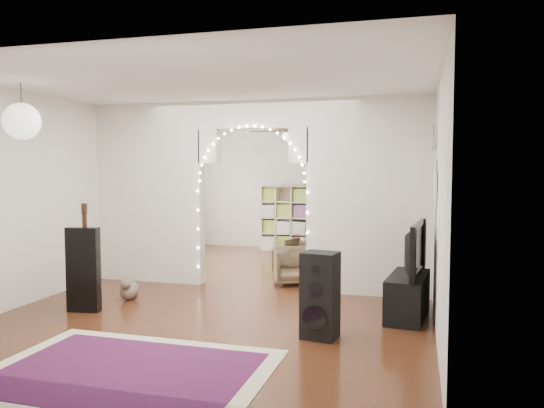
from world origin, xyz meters
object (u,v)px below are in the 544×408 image
(acoustic_guitar, at_px, (86,269))
(bookcase, at_px, (293,218))
(media_console, at_px, (408,296))
(dining_chair_left, at_px, (293,266))
(floor_speaker, at_px, (320,295))
(dining_chair_right, at_px, (305,253))
(dining_table, at_px, (340,226))

(acoustic_guitar, xyz_separation_m, bookcase, (1.46, 5.10, 0.21))
(media_console, bearing_deg, dining_chair_left, 147.68)
(acoustic_guitar, bearing_deg, bookcase, 72.78)
(dining_chair_left, bearing_deg, floor_speaker, -93.67)
(acoustic_guitar, relative_size, bookcase, 0.80)
(dining_chair_right, bearing_deg, dining_table, 67.02)
(acoustic_guitar, height_order, dining_chair_right, acoustic_guitar)
(floor_speaker, bearing_deg, dining_table, 105.04)
(media_console, xyz_separation_m, bookcase, (-2.44, 4.52, 0.44))
(floor_speaker, relative_size, dining_chair_right, 1.60)
(floor_speaker, bearing_deg, dining_chair_right, 113.77)
(bookcase, xyz_separation_m, dining_chair_left, (0.75, -3.15, -0.42))
(bookcase, bearing_deg, floor_speaker, -98.15)
(acoustic_guitar, relative_size, dining_chair_right, 1.99)
(dining_chair_right, bearing_deg, dining_chair_left, -66.69)
(acoustic_guitar, distance_m, dining_table, 4.71)
(dining_table, bearing_deg, bookcase, 129.05)
(floor_speaker, xyz_separation_m, media_console, (0.85, 1.01, -0.19))
(dining_table, xyz_separation_m, dining_chair_right, (-0.53, -0.59, -0.43))
(dining_table, height_order, dining_chair_right, dining_table)
(dining_table, bearing_deg, media_console, -74.33)
(floor_speaker, relative_size, dining_chair_left, 1.49)
(dining_table, bearing_deg, dining_chair_right, -137.05)
(acoustic_guitar, relative_size, dining_chair_left, 1.86)
(acoustic_guitar, relative_size, media_console, 1.10)
(dining_chair_left, height_order, dining_chair_right, dining_chair_left)
(dining_chair_left, distance_m, dining_chair_right, 1.35)
(media_console, distance_m, dining_chair_right, 3.26)
(acoustic_guitar, distance_m, floor_speaker, 3.08)
(acoustic_guitar, distance_m, media_console, 3.95)
(media_console, distance_m, bookcase, 5.16)
(bookcase, relative_size, dining_chair_left, 2.31)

